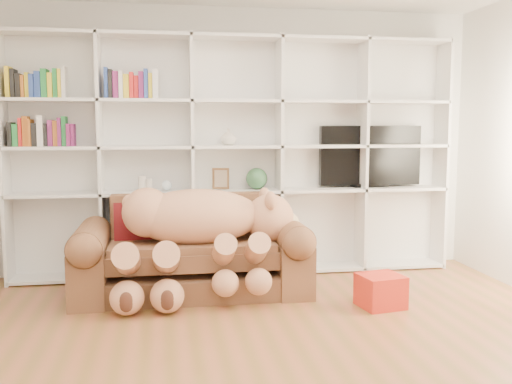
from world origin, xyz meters
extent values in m
plane|color=brown|center=(0.00, 0.00, 0.00)|extent=(5.00, 5.00, 0.00)
cube|color=silver|center=(0.00, 2.50, 1.35)|extent=(5.00, 0.02, 2.70)
cube|color=white|center=(0.00, 2.46, 1.20)|extent=(4.40, 0.03, 2.40)
cube|color=white|center=(-2.20, 2.30, 1.20)|extent=(0.03, 0.35, 2.40)
cube|color=white|center=(-1.32, 2.30, 1.20)|extent=(0.03, 0.35, 2.40)
cube|color=white|center=(-0.44, 2.30, 1.20)|extent=(0.03, 0.35, 2.40)
cube|color=white|center=(0.44, 2.30, 1.20)|extent=(0.03, 0.35, 2.40)
cube|color=white|center=(1.32, 2.30, 1.20)|extent=(0.03, 0.35, 2.40)
cube|color=white|center=(2.20, 2.30, 1.20)|extent=(0.03, 0.35, 2.40)
cube|color=white|center=(0.00, 2.30, 0.03)|extent=(4.40, 0.35, 0.03)
cube|color=white|center=(0.00, 2.30, 0.85)|extent=(4.40, 0.35, 0.03)
cube|color=white|center=(0.00, 2.30, 1.30)|extent=(4.40, 0.35, 0.03)
cube|color=white|center=(0.00, 2.30, 1.75)|extent=(4.40, 0.35, 0.03)
cube|color=white|center=(0.00, 2.30, 2.37)|extent=(4.40, 0.35, 0.03)
cube|color=brown|center=(-0.48, 1.66, 0.10)|extent=(1.97, 0.80, 0.21)
cube|color=brown|center=(-0.48, 1.64, 0.41)|extent=(1.47, 0.66, 0.28)
cube|color=brown|center=(-0.48, 2.02, 0.61)|extent=(1.47, 0.19, 0.52)
cube|color=brown|center=(-1.36, 1.66, 0.26)|extent=(0.30, 0.89, 0.52)
cube|color=brown|center=(0.40, 1.66, 0.26)|extent=(0.30, 0.89, 0.52)
cylinder|color=brown|center=(-1.36, 1.66, 0.52)|extent=(0.30, 0.85, 0.30)
cylinder|color=brown|center=(0.40, 1.66, 0.52)|extent=(0.30, 0.85, 0.30)
ellipsoid|color=tan|center=(-0.44, 1.62, 0.71)|extent=(1.15, 0.55, 0.49)
sphere|color=tan|center=(-0.87, 1.62, 0.76)|extent=(0.43, 0.43, 0.43)
sphere|color=tan|center=(0.22, 1.62, 0.68)|extent=(0.43, 0.43, 0.43)
sphere|color=beige|center=(0.38, 1.62, 0.62)|extent=(0.22, 0.22, 0.22)
sphere|color=#452418|center=(0.47, 1.62, 0.61)|extent=(0.07, 0.07, 0.07)
ellipsoid|color=tan|center=(0.20, 1.46, 0.86)|extent=(0.10, 0.17, 0.17)
ellipsoid|color=tan|center=(0.20, 1.77, 0.86)|extent=(0.10, 0.17, 0.17)
sphere|color=tan|center=(-1.01, 1.62, 0.85)|extent=(0.15, 0.15, 0.15)
cylinder|color=tan|center=(-0.24, 1.32, 0.44)|extent=(0.19, 0.53, 0.39)
cylinder|color=tan|center=(0.04, 1.32, 0.44)|extent=(0.19, 0.53, 0.39)
cylinder|color=tan|center=(-1.03, 1.32, 0.40)|extent=(0.22, 0.61, 0.45)
cylinder|color=tan|center=(-0.71, 1.32, 0.40)|extent=(0.22, 0.61, 0.45)
sphere|color=tan|center=(-0.24, 1.15, 0.23)|extent=(0.23, 0.23, 0.23)
sphere|color=tan|center=(0.04, 1.15, 0.23)|extent=(0.23, 0.23, 0.23)
sphere|color=tan|center=(-1.03, 1.15, 0.15)|extent=(0.28, 0.28, 0.28)
sphere|color=tan|center=(-0.71, 1.15, 0.15)|extent=(0.28, 0.28, 0.28)
cube|color=#631210|center=(-0.99, 1.85, 0.63)|extent=(0.38, 0.23, 0.39)
cube|color=red|center=(1.05, 1.03, 0.14)|extent=(0.39, 0.37, 0.27)
cube|color=black|center=(1.43, 2.35, 1.20)|extent=(1.09, 0.08, 0.62)
cube|color=black|center=(1.43, 2.35, 0.89)|extent=(0.36, 0.18, 0.04)
cube|color=brown|center=(-0.16, 2.30, 0.98)|extent=(0.17, 0.06, 0.21)
sphere|color=#2F5B38|center=(0.21, 2.30, 0.97)|extent=(0.22, 0.22, 0.22)
cylinder|color=beige|center=(-0.93, 2.30, 0.94)|extent=(0.08, 0.08, 0.15)
cylinder|color=beige|center=(-0.87, 2.30, 0.93)|extent=(0.09, 0.09, 0.12)
sphere|color=white|center=(-0.69, 2.30, 0.92)|extent=(0.10, 0.10, 0.10)
imported|color=beige|center=(-0.08, 2.30, 1.40)|extent=(0.17, 0.17, 0.17)
camera|label=1|loc=(-0.72, -3.37, 1.51)|focal=40.00mm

